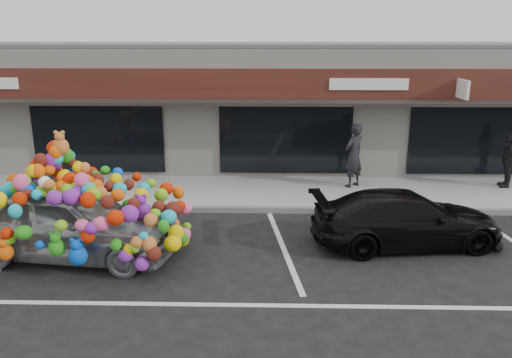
{
  "coord_description": "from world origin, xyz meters",
  "views": [
    {
      "loc": [
        2.44,
        -10.13,
        4.61
      ],
      "look_at": [
        2.16,
        1.4,
        1.25
      ],
      "focal_mm": 35.0,
      "sensor_mm": 36.0,
      "label": 1
    }
  ],
  "objects_px": {
    "pedestrian_a": "(354,155)",
    "pedestrian_c": "(508,160)",
    "toy_car": "(70,214)",
    "black_sedan": "(406,219)"
  },
  "relations": [
    {
      "from": "black_sedan",
      "to": "pedestrian_c",
      "type": "xyz_separation_m",
      "value": [
        4.09,
        4.09,
        0.35
      ]
    },
    {
      "from": "pedestrian_a",
      "to": "pedestrian_c",
      "type": "relative_size",
      "value": 1.18
    },
    {
      "from": "black_sedan",
      "to": "pedestrian_a",
      "type": "xyz_separation_m",
      "value": [
        -0.56,
        4.01,
        0.5
      ]
    },
    {
      "from": "toy_car",
      "to": "pedestrian_a",
      "type": "bearing_deg",
      "value": -47.37
    },
    {
      "from": "toy_car",
      "to": "black_sedan",
      "type": "xyz_separation_m",
      "value": [
        7.31,
        0.78,
        -0.34
      ]
    },
    {
      "from": "toy_car",
      "to": "pedestrian_a",
      "type": "relative_size",
      "value": 2.62
    },
    {
      "from": "toy_car",
      "to": "pedestrian_c",
      "type": "relative_size",
      "value": 3.09
    },
    {
      "from": "toy_car",
      "to": "pedestrian_a",
      "type": "height_order",
      "value": "toy_car"
    },
    {
      "from": "toy_car",
      "to": "black_sedan",
      "type": "distance_m",
      "value": 7.36
    },
    {
      "from": "pedestrian_c",
      "to": "pedestrian_a",
      "type": "bearing_deg",
      "value": -80.45
    }
  ]
}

